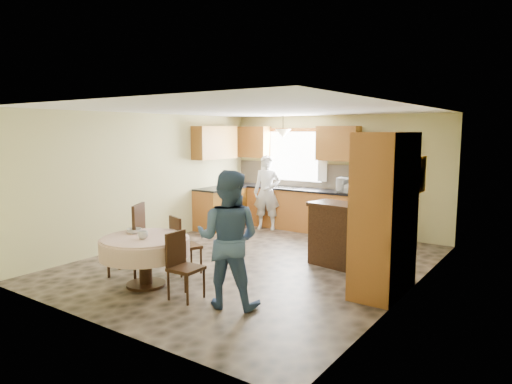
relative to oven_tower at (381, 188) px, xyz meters
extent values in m
cube|color=#715E4F|center=(-1.15, -2.69, -1.06)|extent=(5.00, 6.00, 0.01)
cube|color=white|center=(-1.15, -2.69, 1.44)|extent=(5.00, 6.00, 0.01)
cube|color=#CAC681|center=(-1.15, 0.31, 0.19)|extent=(5.00, 0.02, 2.50)
cube|color=#CAC681|center=(-1.15, -5.69, 0.19)|extent=(5.00, 0.02, 2.50)
cube|color=#CAC681|center=(-3.65, -2.69, 0.19)|extent=(0.02, 6.00, 2.50)
cube|color=#CAC681|center=(1.35, -2.69, 0.19)|extent=(0.02, 6.00, 2.50)
cube|color=white|center=(-2.15, 0.29, 0.54)|extent=(1.40, 0.03, 1.10)
cube|color=white|center=(-2.90, 0.24, 0.59)|extent=(0.22, 0.02, 1.15)
cube|color=white|center=(-1.40, 0.24, 0.59)|extent=(0.22, 0.02, 1.15)
cube|color=#C86A35|center=(-2.00, 0.01, -0.62)|extent=(3.30, 0.60, 0.88)
cube|color=black|center=(-2.00, 0.01, -0.16)|extent=(3.30, 0.64, 0.04)
cube|color=#C86A35|center=(-3.35, -0.89, -0.62)|extent=(0.60, 1.20, 0.88)
cube|color=black|center=(-3.35, -0.89, -0.16)|extent=(0.64, 1.20, 0.04)
cube|color=tan|center=(-2.00, 0.30, 0.12)|extent=(3.30, 0.02, 0.55)
cube|color=#A26F28|center=(-3.20, 0.15, 0.85)|extent=(0.85, 0.33, 0.72)
cube|color=#A26F28|center=(-1.00, 0.15, 0.85)|extent=(0.90, 0.33, 0.72)
cube|color=#A26F28|center=(-3.48, -0.89, 0.85)|extent=(0.33, 1.20, 0.72)
cube|color=#C86A35|center=(0.00, 0.00, 0.00)|extent=(0.66, 0.62, 2.12)
cube|color=black|center=(0.00, -0.31, 0.19)|extent=(0.56, 0.01, 0.45)
cube|color=black|center=(0.00, -0.31, -0.31)|extent=(0.56, 0.01, 0.45)
cone|color=beige|center=(-2.15, -0.19, 1.06)|extent=(0.36, 0.36, 0.18)
cube|color=#381F0F|center=(0.26, -2.06, -0.58)|extent=(1.41, 0.76, 0.96)
cube|color=black|center=(0.77, -2.46, -0.78)|extent=(0.43, 0.32, 0.56)
cube|color=#C86A35|center=(1.07, -2.85, 0.02)|extent=(0.56, 1.13, 2.15)
cylinder|color=#381F0F|center=(-1.76, -4.49, -0.74)|extent=(0.18, 0.18, 0.64)
cylinder|color=#381F0F|center=(-1.76, -4.49, -1.04)|extent=(0.54, 0.54, 0.04)
cylinder|color=beige|center=(-1.76, -4.49, -0.38)|extent=(1.18, 1.18, 0.05)
cylinder|color=beige|center=(-1.76, -4.49, -0.51)|extent=(1.24, 1.24, 0.25)
cube|color=#381F0F|center=(-2.41, -4.29, -0.56)|extent=(0.64, 0.64, 0.06)
cube|color=#381F0F|center=(-2.22, -4.18, -0.26)|extent=(0.26, 0.41, 0.56)
cylinder|color=#381F0F|center=(-2.61, -4.49, -0.82)|extent=(0.04, 0.04, 0.48)
cylinder|color=#381F0F|center=(-2.21, -4.49, -0.82)|extent=(0.04, 0.04, 0.48)
cylinder|color=#381F0F|center=(-2.61, -4.08, -0.82)|extent=(0.04, 0.04, 0.48)
cylinder|color=#381F0F|center=(-2.21, -4.08, -0.82)|extent=(0.04, 0.04, 0.48)
cube|color=#381F0F|center=(-1.71, -3.72, -0.65)|extent=(0.50, 0.50, 0.05)
cube|color=#381F0F|center=(-1.77, -3.88, -0.40)|extent=(0.36, 0.16, 0.46)
cylinder|color=#381F0F|center=(-1.87, -3.88, -0.86)|extent=(0.03, 0.03, 0.39)
cylinder|color=#381F0F|center=(-1.54, -3.88, -0.86)|extent=(0.03, 0.03, 0.39)
cylinder|color=#381F0F|center=(-1.87, -3.55, -0.86)|extent=(0.03, 0.03, 0.39)
cylinder|color=#381F0F|center=(-1.54, -3.55, -0.86)|extent=(0.03, 0.03, 0.39)
cube|color=#381F0F|center=(-0.93, -4.53, -0.66)|extent=(0.39, 0.39, 0.04)
cube|color=#381F0F|center=(-1.11, -4.54, -0.41)|extent=(0.05, 0.36, 0.45)
cylinder|color=#381F0F|center=(-1.10, -4.69, -0.87)|extent=(0.03, 0.03, 0.39)
cylinder|color=#381F0F|center=(-0.77, -4.69, -0.87)|extent=(0.03, 0.03, 0.39)
cylinder|color=#381F0F|center=(-1.10, -4.37, -0.87)|extent=(0.03, 0.03, 0.39)
cylinder|color=#381F0F|center=(-0.77, -4.37, -0.87)|extent=(0.03, 0.03, 0.39)
cube|color=gold|center=(1.32, -2.25, 0.50)|extent=(0.05, 0.62, 0.51)
cube|color=#9FB0BB|center=(1.29, -2.25, 0.50)|extent=(0.01, 0.51, 0.40)
imported|color=silver|center=(-0.59, -0.04, 0.01)|extent=(0.61, 0.45, 0.31)
imported|color=silver|center=(-2.43, -0.39, -0.24)|extent=(0.70, 0.58, 1.64)
imported|color=#3C5884|center=(-0.35, -4.39, -0.21)|extent=(1.00, 0.89, 1.70)
imported|color=#B2B2B2|center=(-0.01, -2.06, -0.07)|extent=(0.26, 0.26, 0.05)
imported|color=silver|center=(0.73, -2.06, 0.06)|extent=(0.16, 0.16, 0.32)
imported|color=#B2B2B2|center=(-1.69, -4.57, -0.30)|extent=(0.15, 0.15, 0.11)
imported|color=#B2B2B2|center=(-2.06, -4.41, -0.32)|extent=(0.25, 0.25, 0.07)
camera|label=1|loc=(3.07, -8.69, 1.11)|focal=32.00mm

